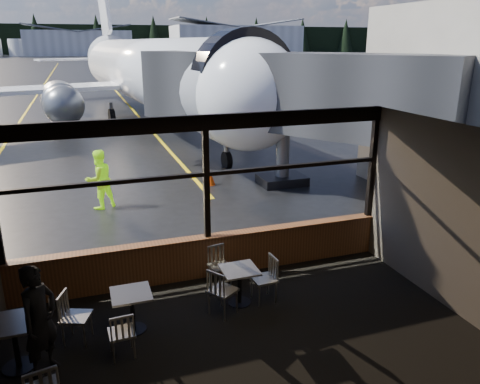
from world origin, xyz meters
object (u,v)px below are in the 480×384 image
airliner (147,28)px  jet_bridge (268,114)px  cafe_table_left (16,345)px  chair_mid_s (122,333)px  cafe_table_near (239,286)px  chair_near_n (220,267)px  chair_near_e (264,279)px  ground_crew (99,179)px  chair_mid_w (76,317)px  passenger (40,321)px  chair_near_w (223,291)px  cone_nose (210,178)px  cone_wing (58,125)px  cafe_table_mid (132,312)px

airliner → jet_bridge: 15.92m
cafe_table_left → chair_mid_s: chair_mid_s is taller
jet_bridge → cafe_table_left: bearing=-133.9°
cafe_table_near → chair_near_n: 0.82m
chair_near_e → ground_crew: ground_crew is taller
jet_bridge → ground_crew: (-5.55, -0.19, -1.69)m
chair_mid_w → passenger: (-0.47, -0.65, 0.44)m
cafe_table_near → passenger: passenger is taller
cafe_table_near → cafe_table_left: size_ratio=0.90×
chair_near_w → ground_crew: size_ratio=0.53×
airliner → cone_nose: bearing=-95.9°
ground_crew → chair_mid_w: bearing=56.0°
chair_mid_s → cone_nose: size_ratio=1.59×
cafe_table_left → ground_crew: size_ratio=0.45×
passenger → chair_mid_w: bearing=1.4°
chair_near_w → cone_wing: bearing=155.1°
cafe_table_near → cone_nose: (1.57, 7.87, -0.10)m
cafe_table_near → cafe_table_mid: cafe_table_mid is taller
cafe_table_mid → cone_nose: size_ratio=1.40×
cone_nose → cafe_table_mid: bearing=-114.1°
chair_mid_w → cone_nose: size_ratio=1.73×
cafe_table_mid → cone_wing: cafe_table_mid is taller
ground_crew → cone_nose: ground_crew is taller
cafe_table_mid → chair_near_e: size_ratio=0.80×
chair_mid_s → chair_mid_w: chair_mid_w is taller
cafe_table_near → cone_nose: 8.02m
chair_near_n → ground_crew: 6.18m
chair_near_e → cone_nose: 8.00m
airliner → chair_near_e: 23.04m
chair_near_e → ground_crew: (-2.70, 6.67, 0.44)m
chair_mid_s → cone_nose: chair_mid_s is taller
cafe_table_left → chair_mid_w: size_ratio=0.90×
jet_bridge → cone_wing: 16.57m
jet_bridge → chair_near_w: bearing=-117.9°
jet_bridge → cone_wing: bearing=115.9°
airliner → chair_mid_s: (-4.08, -23.25, -5.25)m
chair_near_e → chair_mid_w: 3.47m
ground_crew → cone_nose: 4.05m
chair_mid_s → passenger: (-1.16, -0.00, 0.47)m
chair_mid_w → passenger: bearing=-15.0°
chair_near_n → chair_near_e: bearing=116.2°
chair_near_w → chair_near_n: 1.08m
chair_mid_w → cone_wing: size_ratio=1.71×
airliner → cone_wing: size_ratio=68.95×
cafe_table_mid → chair_near_w: (1.65, -0.00, 0.10)m
jet_bridge → chair_near_n: jet_bridge is taller
chair_near_w → cone_nose: 8.36m
cafe_table_mid → cone_nose: cafe_table_mid is taller
cafe_table_mid → chair_mid_s: (-0.24, -0.66, 0.05)m
cafe_table_mid → chair_near_e: chair_near_e is taller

